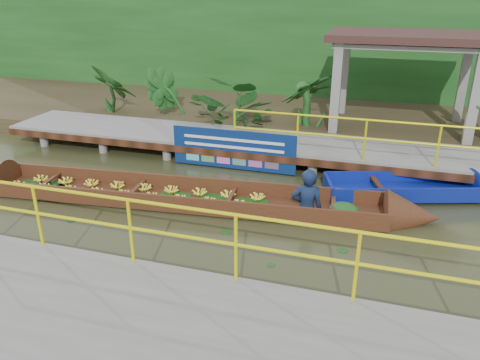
# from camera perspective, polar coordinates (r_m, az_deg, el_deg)

# --- Properties ---
(ground) EXTENTS (80.00, 80.00, 0.00)m
(ground) POSITION_cam_1_polar(r_m,az_deg,el_deg) (9.71, 0.43, -4.51)
(ground) COLOR #2F3219
(ground) RESTS_ON ground
(land_strip) EXTENTS (30.00, 8.00, 0.45)m
(land_strip) POSITION_cam_1_polar(r_m,az_deg,el_deg) (16.52, 7.97, 7.70)
(land_strip) COLOR #322819
(land_strip) RESTS_ON ground
(far_dock) EXTENTS (16.00, 2.06, 1.66)m
(far_dock) POSITION_cam_1_polar(r_m,az_deg,el_deg) (12.60, 5.00, 4.28)
(far_dock) COLOR slate
(far_dock) RESTS_ON ground
(near_dock) EXTENTS (18.00, 2.40, 1.73)m
(near_dock) POSITION_cam_1_polar(r_m,az_deg,el_deg) (6.00, -2.06, -21.01)
(near_dock) COLOR slate
(near_dock) RESTS_ON ground
(pavilion) EXTENTS (4.40, 3.00, 3.00)m
(pavilion) POSITION_cam_1_polar(r_m,az_deg,el_deg) (14.68, 19.74, 15.09)
(pavilion) COLOR slate
(pavilion) RESTS_ON ground
(foliage_backdrop) EXTENTS (30.00, 0.80, 4.00)m
(foliage_backdrop) POSITION_cam_1_polar(r_m,az_deg,el_deg) (18.60, 9.61, 14.87)
(foliage_backdrop) COLOR #154215
(foliage_backdrop) RESTS_ON ground
(vendor_boat) EXTENTS (10.79, 2.10, 2.28)m
(vendor_boat) POSITION_cam_1_polar(r_m,az_deg,el_deg) (10.21, -5.47, -1.67)
(vendor_boat) COLOR #3D1D10
(vendor_boat) RESTS_ON ground
(moored_blue_boat) EXTENTS (4.06, 2.18, 0.94)m
(moored_blue_boat) POSITION_cam_1_polar(r_m,az_deg,el_deg) (11.54, 23.56, -1.04)
(moored_blue_boat) COLOR navy
(moored_blue_boat) RESTS_ON ground
(blue_banner) EXTENTS (3.27, 0.04, 1.02)m
(blue_banner) POSITION_cam_1_polar(r_m,az_deg,el_deg) (11.96, -0.83, 3.74)
(blue_banner) COLOR navy
(blue_banner) RESTS_ON ground
(tropical_plants) EXTENTS (14.05, 1.05, 1.31)m
(tropical_plants) POSITION_cam_1_polar(r_m,az_deg,el_deg) (14.18, 7.07, 8.93)
(tropical_plants) COLOR #154215
(tropical_plants) RESTS_ON ground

